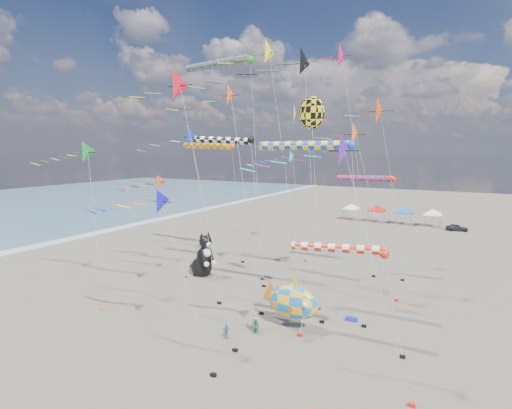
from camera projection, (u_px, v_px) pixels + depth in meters
The scene contains 30 objects.
ground at pixel (181, 374), 25.03m from camera, with size 260.00×260.00×0.00m, color brown.
delta_kite_0 at pixel (154, 207), 25.48m from camera, with size 10.15×1.74×11.61m.
delta_kite_1 at pixel (179, 89), 27.46m from camera, with size 12.01×2.34×19.62m.
delta_kite_2 at pixel (281, 66), 34.06m from camera, with size 14.30×2.57×22.64m.
delta_kite_3 at pixel (63, 155), 35.25m from camera, with size 10.88×2.18×14.91m.
delta_kite_4 at pixel (328, 155), 22.42m from camera, with size 10.25×1.88×14.93m.
delta_kite_5 at pixel (339, 55), 43.01m from camera, with size 15.62×2.88×25.80m.
delta_kite_6 at pixel (156, 185), 44.33m from camera, with size 8.69×1.68×11.36m.
delta_kite_7 at pixel (281, 160), 50.16m from camera, with size 8.60×1.72×14.00m.
delta_kite_8 at pixel (187, 141), 36.00m from camera, with size 8.40×1.77×15.99m.
delta_kite_9 at pixel (225, 99), 33.29m from camera, with size 10.07×2.05×19.56m.
delta_kite_10 at pixel (386, 113), 35.06m from camera, with size 10.32×2.54×18.72m.
delta_kite_11 at pixel (249, 54), 36.56m from camera, with size 14.57×2.41×24.17m.
delta_kite_12 at pixel (344, 138), 37.65m from camera, with size 14.06×2.26×16.56m.
windsock_0 at pixel (226, 141), 41.04m from camera, with size 8.38×0.72×15.30m.
windsock_1 at pixel (341, 249), 28.13m from camera, with size 8.33×0.68×7.40m.
windsock_2 at pixel (368, 179), 43.29m from camera, with size 7.59×0.68×11.21m.
windsock_3 at pixel (210, 147), 50.06m from camera, with size 8.90×0.74×14.80m.
windsock_4 at pixel (220, 64), 42.49m from camera, with size 9.99×0.90×23.53m.
windsock_5 at pixel (308, 146), 32.08m from camera, with size 9.45×0.76×14.69m.
angelfish_kite at pixel (309, 115), 32.88m from camera, with size 3.74×3.02×18.30m.
cat_inflatable at pixel (203, 254), 44.16m from camera, with size 3.75×1.88×5.06m, color black, non-canonical shape.
fish_inflatable at pixel (292, 302), 31.16m from camera, with size 5.55×2.62×4.28m.
person_adult at pixel (255, 322), 30.72m from camera, with size 0.57×0.37×1.56m, color gray.
child_green at pixel (256, 327), 30.31m from camera, with size 0.58×0.45×1.20m, color #22773B.
child_blue at pixel (226, 331), 29.68m from camera, with size 0.66×0.28×1.13m, color #2660A5.
kite_bag_1 at pixel (352, 319), 32.78m from camera, with size 0.90×0.44×0.30m, color #1322C6.
kite_bag_2 at pixel (289, 301), 36.81m from camera, with size 0.90×0.44×0.30m, color black.
tent_row at pixel (390, 207), 75.91m from camera, with size 19.20×4.20×3.80m.
parked_car at pixel (457, 228), 68.96m from camera, with size 1.42×3.53×1.20m, color #26262D.
Camera 1 is at (15.43, -18.14, 13.98)m, focal length 28.00 mm.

